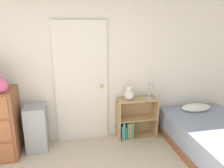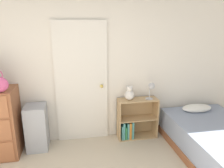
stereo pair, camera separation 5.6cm
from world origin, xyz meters
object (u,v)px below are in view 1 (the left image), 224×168
(bed, at_px, (218,140))
(bookshelf, at_px, (133,122))
(teddy_bear, at_px, (129,94))
(storage_bin, at_px, (37,128))
(desk_lamp, at_px, (151,87))

(bed, bearing_deg, bookshelf, 145.11)
(teddy_bear, bearing_deg, storage_bin, -178.15)
(storage_bin, relative_size, bookshelf, 1.03)
(teddy_bear, relative_size, desk_lamp, 0.85)
(bookshelf, height_order, desk_lamp, desk_lamp)
(storage_bin, distance_m, teddy_bear, 1.59)
(desk_lamp, height_order, bed, desk_lamp)
(teddy_bear, relative_size, bed, 0.14)
(desk_lamp, bearing_deg, bed, -40.91)
(storage_bin, bearing_deg, teddy_bear, 1.85)
(storage_bin, distance_m, desk_lamp, 1.97)
(storage_bin, bearing_deg, desk_lamp, 0.24)
(teddy_bear, bearing_deg, desk_lamp, -6.47)
(desk_lamp, bearing_deg, bookshelf, 169.72)
(bookshelf, relative_size, teddy_bear, 2.84)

